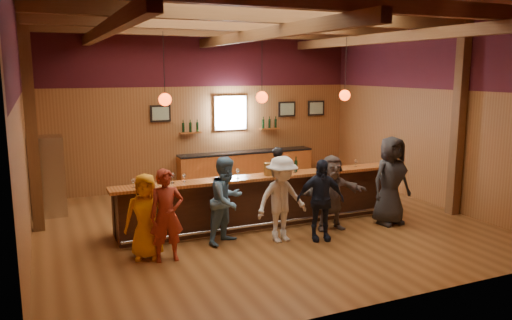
% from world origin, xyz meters
% --- Properties ---
extents(room, '(9.04, 9.00, 4.52)m').
position_xyz_m(room, '(0.00, 0.06, 3.21)').
color(room, brown).
rests_on(room, ground).
extents(bar_counter, '(6.30, 1.07, 1.11)m').
position_xyz_m(bar_counter, '(0.02, 0.15, 0.52)').
color(bar_counter, black).
rests_on(bar_counter, ground).
extents(back_bar_cabinet, '(4.00, 0.52, 0.95)m').
position_xyz_m(back_bar_cabinet, '(1.20, 3.72, 0.48)').
color(back_bar_cabinet, '#9B4A1C').
rests_on(back_bar_cabinet, ground).
extents(window, '(0.95, 0.09, 0.95)m').
position_xyz_m(window, '(0.80, 3.95, 2.05)').
color(window, silver).
rests_on(window, room).
extents(framed_pictures, '(5.35, 0.05, 0.45)m').
position_xyz_m(framed_pictures, '(1.67, 3.94, 2.10)').
color(framed_pictures, black).
rests_on(framed_pictures, room).
extents(wine_shelves, '(3.00, 0.18, 0.30)m').
position_xyz_m(wine_shelves, '(0.80, 3.88, 1.62)').
color(wine_shelves, '#9B4A1C').
rests_on(wine_shelves, room).
extents(pendant_lights, '(4.24, 0.24, 1.37)m').
position_xyz_m(pendant_lights, '(0.00, 0.00, 2.71)').
color(pendant_lights, black).
rests_on(pendant_lights, room).
extents(stainless_fridge, '(0.70, 0.70, 1.80)m').
position_xyz_m(stainless_fridge, '(-4.10, 2.60, 0.90)').
color(stainless_fridge, silver).
rests_on(stainless_fridge, ground).
extents(customer_orange, '(0.85, 0.70, 1.50)m').
position_xyz_m(customer_orange, '(-2.62, -0.93, 0.75)').
color(customer_orange, orange).
rests_on(customer_orange, ground).
extents(customer_redvest, '(0.61, 0.42, 1.61)m').
position_xyz_m(customer_redvest, '(-2.32, -1.19, 0.80)').
color(customer_redvest, maroon).
rests_on(customer_redvest, ground).
extents(customer_denim, '(1.02, 0.95, 1.66)m').
position_xyz_m(customer_denim, '(-1.06, -0.76, 0.83)').
color(customer_denim, '#5482A8').
rests_on(customer_denim, ground).
extents(customer_white, '(1.13, 0.73, 1.66)m').
position_xyz_m(customer_white, '(-0.08, -1.10, 0.83)').
color(customer_white, silver).
rests_on(customer_white, ground).
extents(customer_navy, '(1.00, 0.63, 1.59)m').
position_xyz_m(customer_navy, '(0.64, -1.32, 0.79)').
color(customer_navy, '#171E2F').
rests_on(customer_navy, ground).
extents(customer_brown, '(1.49, 0.65, 1.56)m').
position_xyz_m(customer_brown, '(1.17, -0.87, 0.78)').
color(customer_brown, '#61534E').
rests_on(customer_brown, ground).
extents(customer_dark, '(0.96, 0.65, 1.89)m').
position_xyz_m(customer_dark, '(2.53, -1.03, 0.94)').
color(customer_dark, '#262629').
rests_on(customer_dark, ground).
extents(bartender, '(0.55, 0.37, 1.46)m').
position_xyz_m(bartender, '(0.89, 1.13, 0.73)').
color(bartender, black).
rests_on(bartender, ground).
extents(ice_bucket, '(0.23, 0.23, 0.25)m').
position_xyz_m(ice_bucket, '(0.09, -0.19, 1.24)').
color(ice_bucket, brown).
rests_on(ice_bucket, bar_counter).
extents(bottle_a, '(0.07, 0.07, 0.34)m').
position_xyz_m(bottle_a, '(0.47, -0.09, 1.24)').
color(bottle_a, black).
rests_on(bottle_a, bar_counter).
extents(bottle_b, '(0.07, 0.07, 0.32)m').
position_xyz_m(bottle_b, '(0.76, -0.10, 1.24)').
color(bottle_b, black).
rests_on(bottle_b, bar_counter).
extents(glass_a, '(0.07, 0.07, 0.17)m').
position_xyz_m(glass_a, '(-2.69, -0.20, 1.23)').
color(glass_a, silver).
rests_on(glass_a, bar_counter).
extents(glass_b, '(0.09, 0.09, 0.20)m').
position_xyz_m(glass_b, '(-1.93, -0.13, 1.25)').
color(glass_b, silver).
rests_on(glass_b, bar_counter).
extents(glass_c, '(0.07, 0.07, 0.17)m').
position_xyz_m(glass_c, '(-1.70, -0.11, 1.23)').
color(glass_c, silver).
rests_on(glass_c, bar_counter).
extents(glass_d, '(0.09, 0.09, 0.20)m').
position_xyz_m(glass_d, '(-0.79, -0.19, 1.25)').
color(glass_d, silver).
rests_on(glass_d, bar_counter).
extents(glass_e, '(0.08, 0.08, 0.19)m').
position_xyz_m(glass_e, '(-0.63, -0.22, 1.24)').
color(glass_e, silver).
rests_on(glass_e, bar_counter).
extents(glass_f, '(0.07, 0.07, 0.17)m').
position_xyz_m(glass_f, '(0.68, -0.20, 1.23)').
color(glass_f, silver).
rests_on(glass_f, bar_counter).
extents(glass_g, '(0.07, 0.07, 0.17)m').
position_xyz_m(glass_g, '(1.57, -0.09, 1.23)').
color(glass_g, silver).
rests_on(glass_g, bar_counter).
extents(glass_h, '(0.07, 0.07, 0.16)m').
position_xyz_m(glass_h, '(2.24, -0.15, 1.23)').
color(glass_h, silver).
rests_on(glass_h, bar_counter).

